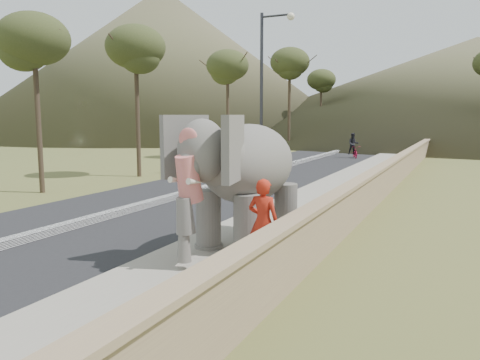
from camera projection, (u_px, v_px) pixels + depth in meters
name	position (u px, v px, depth m)	size (l,w,h in m)	color
ground	(148.00, 309.00, 7.38)	(160.00, 160.00, 0.00)	olive
road	(199.00, 192.00, 18.45)	(7.00, 120.00, 0.03)	black
median	(199.00, 190.00, 18.44)	(0.35, 120.00, 0.22)	black
walkway	(323.00, 201.00, 16.29)	(3.00, 120.00, 0.15)	#9E9687
parapet	(372.00, 191.00, 15.51)	(0.30, 120.00, 1.10)	tan
lamppost	(267.00, 78.00, 23.15)	(1.76, 0.36, 8.00)	#2A2B2F
signboard	(263.00, 144.00, 22.64)	(0.60, 0.08, 2.40)	#2D2D33
hill_left	(163.00, 63.00, 71.30)	(60.00, 60.00, 22.00)	brown
hill_far	(474.00, 87.00, 66.70)	(80.00, 80.00, 14.00)	brown
elephant_and_man	(249.00, 181.00, 10.53)	(2.47, 4.13, 2.84)	slate
motorcyclist	(354.00, 148.00, 33.19)	(1.15, 1.74, 1.79)	maroon
trees	(435.00, 101.00, 33.31)	(47.58, 41.96, 9.40)	#473828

